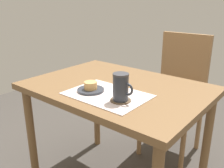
% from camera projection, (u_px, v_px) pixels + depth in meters
% --- Properties ---
extents(dining_table, '(1.02, 0.73, 0.73)m').
position_uv_depth(dining_table, '(117.00, 100.00, 1.47)').
color(dining_table, brown).
rests_on(dining_table, ground_plane).
extents(wooden_chair, '(0.44, 0.44, 0.95)m').
position_uv_depth(wooden_chair, '(177.00, 90.00, 1.97)').
color(wooden_chair, '#997047').
rests_on(wooden_chair, ground_plane).
extents(placemat, '(0.42, 0.30, 0.00)m').
position_uv_depth(placemat, '(107.00, 95.00, 1.30)').
color(placemat, silver).
rests_on(placemat, dining_table).
extents(pastry_plate, '(0.14, 0.14, 0.01)m').
position_uv_depth(pastry_plate, '(91.00, 90.00, 1.34)').
color(pastry_plate, '#333842').
rests_on(pastry_plate, placemat).
extents(pastry, '(0.07, 0.07, 0.04)m').
position_uv_depth(pastry, '(91.00, 85.00, 1.33)').
color(pastry, '#E0A860').
rests_on(pastry, pastry_plate).
extents(coffee_coaster, '(0.10, 0.10, 0.00)m').
position_uv_depth(coffee_coaster, '(121.00, 100.00, 1.22)').
color(coffee_coaster, brown).
rests_on(coffee_coaster, placemat).
extents(coffee_mug, '(0.11, 0.08, 0.13)m').
position_uv_depth(coffee_mug, '(121.00, 87.00, 1.19)').
color(coffee_mug, '#2D333D').
rests_on(coffee_mug, coffee_coaster).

